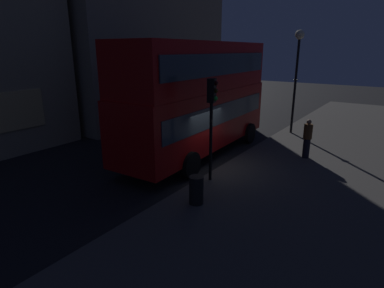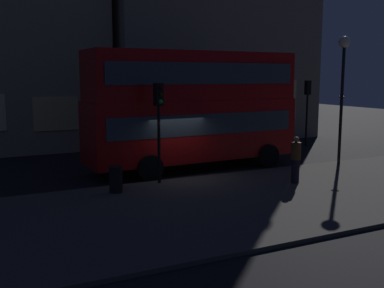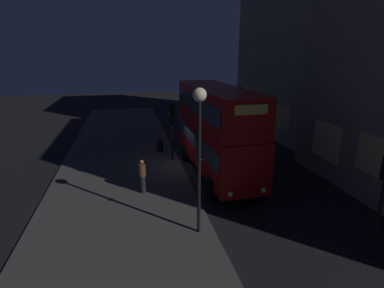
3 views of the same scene
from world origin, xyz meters
TOP-DOWN VIEW (x-y plane):
  - ground_plane at (0.00, 0.00)m, footprint 80.00×80.00m
  - sidewalk_slab at (0.00, -4.54)m, footprint 44.00×7.75m
  - building_plain_facade at (7.21, 12.16)m, footprint 13.91×9.95m
  - double_decker_bus at (1.39, 1.22)m, footprint 9.88×3.16m
  - traffic_light_near_kerb at (-1.18, -1.09)m, footprint 0.37×0.39m
  - traffic_light_far_side at (10.66, 4.43)m, footprint 0.32×0.36m
  - street_lamp at (7.79, -1.34)m, footprint 0.52×0.52m
  - pedestrian at (3.57, -3.38)m, footprint 0.39×0.39m
  - litter_bin at (-3.12, -1.73)m, footprint 0.47×0.47m

SIDE VIEW (x-z plane):
  - ground_plane at x=0.00m, z-range 0.00..0.00m
  - sidewalk_slab at x=0.00m, z-range 0.00..0.12m
  - litter_bin at x=-3.12m, z-range 0.12..1.06m
  - pedestrian at x=3.57m, z-range 0.14..1.95m
  - traffic_light_far_side at x=10.66m, z-range 0.87..4.84m
  - traffic_light_near_kerb at x=-1.18m, z-range 0.97..4.83m
  - double_decker_bus at x=1.39m, z-range 0.33..5.63m
  - street_lamp at x=7.79m, z-range 1.54..7.44m
  - building_plain_facade at x=7.21m, z-range 0.00..15.17m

